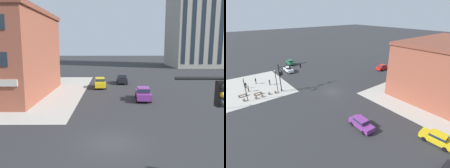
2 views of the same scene
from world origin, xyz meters
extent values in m
plane|color=#2D2D30|center=(0.00, 0.00, 0.00)|extent=(320.00, 320.00, 0.00)
cube|color=black|center=(3.74, -7.85, 5.21)|extent=(0.28, 0.28, 0.90)
sphere|color=#282828|center=(3.74, -8.01, 5.49)|extent=(0.18, 0.18, 0.18)
sphere|color=orange|center=(3.74, -8.01, 5.21)|extent=(0.18, 0.18, 0.18)
sphere|color=#282828|center=(3.74, -8.01, 4.93)|extent=(0.18, 0.18, 0.18)
cube|color=gold|center=(-1.79, 22.51, 0.70)|extent=(2.09, 4.52, 0.76)
cube|color=gold|center=(-1.80, 22.66, 1.38)|extent=(1.65, 2.22, 0.60)
cube|color=#232D38|center=(-1.80, 22.66, 1.38)|extent=(1.69, 2.31, 0.40)
cylinder|color=black|center=(-0.85, 21.21, 0.32)|extent=(0.27, 0.65, 0.64)
cylinder|color=black|center=(-2.52, 21.09, 0.32)|extent=(0.27, 0.65, 0.64)
cylinder|color=black|center=(-1.06, 23.93, 0.32)|extent=(0.27, 0.65, 0.64)
cylinder|color=black|center=(-2.73, 23.81, 0.32)|extent=(0.27, 0.65, 0.64)
cube|color=black|center=(2.11, 27.28, 0.70)|extent=(1.81, 4.42, 0.76)
cube|color=black|center=(2.11, 27.13, 1.38)|extent=(1.52, 2.13, 0.60)
cube|color=#232D38|center=(2.11, 27.13, 1.38)|extent=(1.56, 2.22, 0.40)
cylinder|color=black|center=(1.26, 28.64, 0.32)|extent=(0.23, 0.64, 0.64)
cylinder|color=black|center=(2.93, 28.66, 0.32)|extent=(0.23, 0.64, 0.64)
cylinder|color=black|center=(1.29, 25.91, 0.32)|extent=(0.23, 0.64, 0.64)
cylinder|color=black|center=(2.96, 25.93, 0.32)|extent=(0.23, 0.64, 0.64)
cube|color=#7A3389|center=(4.15, 13.53, 0.70)|extent=(2.02, 4.50, 0.76)
cube|color=#7A3389|center=(4.14, 13.38, 1.38)|extent=(1.62, 2.20, 0.60)
cube|color=#232D38|center=(4.14, 13.38, 1.38)|extent=(1.66, 2.29, 0.40)
cylinder|color=black|center=(3.40, 14.94, 0.32)|extent=(0.26, 0.65, 0.64)
cylinder|color=black|center=(5.07, 14.84, 0.32)|extent=(0.26, 0.65, 0.64)
cylinder|color=black|center=(3.24, 12.22, 0.32)|extent=(0.26, 0.65, 0.64)
cylinder|color=black|center=(4.90, 12.12, 0.32)|extent=(0.26, 0.65, 0.64)
cube|color=#1E2833|center=(-11.07, 7.96, 5.54)|extent=(1.10, 0.08, 1.50)
camera|label=1|loc=(-0.07, -15.67, 6.84)|focal=37.18mm
camera|label=2|loc=(20.90, 28.78, 17.29)|focal=27.16mm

